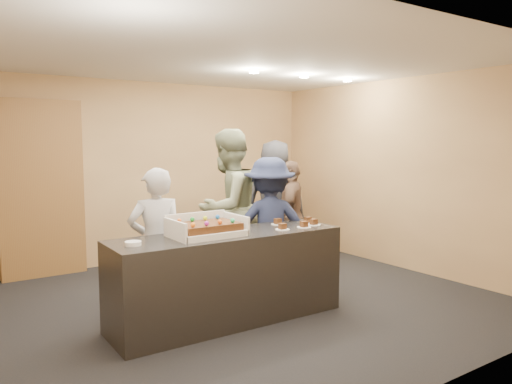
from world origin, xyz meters
The scene contains 17 objects.
room centered at (0.00, 0.00, 1.35)m, with size 6.04×6.00×2.70m.
serving_counter centered at (-0.16, -0.43, 0.45)m, with size 2.40×0.70×0.90m, color black.
storage_cabinet centered at (-1.33, 2.41, 1.18)m, with size 1.08×0.15×2.37m, color brown.
cake_box centered at (-0.40, -0.40, 0.95)m, with size 0.70×0.48×0.21m.
sheet_cake centered at (-0.40, -0.43, 1.00)m, with size 0.60×0.41×0.12m.
plate_stack centered at (-1.16, -0.44, 0.92)m, with size 0.15×0.15×0.04m, color white.
slice_a centered at (0.41, -0.59, 0.92)m, with size 0.15×0.15×0.07m.
slice_b centered at (0.57, -0.30, 0.92)m, with size 0.15×0.15×0.07m.
slice_c centered at (0.68, -0.61, 0.92)m, with size 0.15×0.15×0.07m.
slice_d centered at (0.91, -0.41, 0.92)m, with size 0.15×0.15×0.07m.
slice_e centered at (0.87, -0.56, 0.92)m, with size 0.15×0.15×0.07m.
person_server_grey centered at (-0.74, 0.02, 0.78)m, with size 0.57×0.37×1.56m, color #AFB0B5.
person_sage_man centered at (0.46, 0.59, 0.98)m, with size 0.96×0.75×1.97m, color gray.
person_navy_man centered at (0.70, 0.04, 0.82)m, with size 1.06×0.61×1.63m, color #1C2442.
person_brown_extra centered at (1.65, 0.82, 0.77)m, with size 0.91×0.38×1.55m, color brown.
person_dark_suit centered at (1.70, 1.26, 0.92)m, with size 0.90×0.58×1.83m, color #292A2F.
ceiling_spotlights centered at (1.60, 0.50, 2.67)m, with size 1.72×0.12×0.03m.
Camera 1 is at (-2.74, -4.65, 1.84)m, focal length 35.00 mm.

